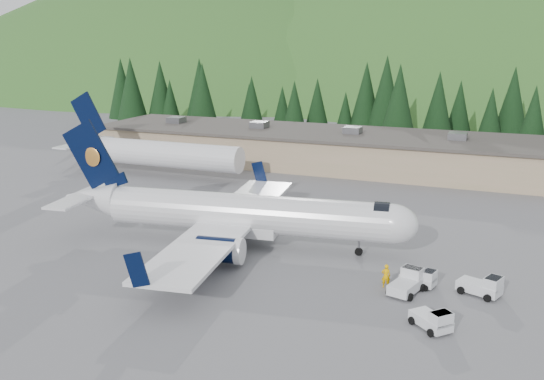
{
  "coord_description": "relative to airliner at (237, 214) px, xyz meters",
  "views": [
    {
      "loc": [
        22.1,
        -49.0,
        19.08
      ],
      "look_at": [
        0.0,
        6.0,
        4.0
      ],
      "focal_mm": 40.0,
      "sensor_mm": 36.0,
      "label": 1
    }
  ],
  "objects": [
    {
      "name": "tree_line",
      "position": [
        -9.55,
        61.39,
        4.52
      ],
      "size": [
        113.13,
        18.51,
        14.49
      ],
      "color": "black",
      "rests_on": "ground"
    },
    {
      "name": "baggage_tug_a",
      "position": [
        17.45,
        -3.42,
        -2.4
      ],
      "size": [
        2.93,
        2.12,
        1.43
      ],
      "rotation": [
        0.0,
        0.0,
        -0.23
      ],
      "color": "silver",
      "rests_on": "ground"
    },
    {
      "name": "baggage_tug_b",
      "position": [
        22.06,
        -3.47,
        -2.29
      ],
      "size": [
        3.48,
        2.72,
        1.67
      ],
      "rotation": [
        0.0,
        0.0,
        -0.36
      ],
      "color": "silver",
      "rests_on": "ground"
    },
    {
      "name": "terminal_building",
      "position": [
        -4.01,
        38.13,
        -0.42
      ],
      "size": [
        71.0,
        17.0,
        6.1
      ],
      "color": "tan",
      "rests_on": "ground"
    },
    {
      "name": "ground",
      "position": [
        1.0,
        0.13,
        -3.04
      ],
      "size": [
        600.0,
        600.0,
        0.0
      ],
      "primitive_type": "plane",
      "color": "#5D5D61"
    },
    {
      "name": "second_airliner",
      "position": [
        -23.93,
        22.13,
        0.28
      ],
      "size": [
        27.5,
        11.0,
        10.05
      ],
      "color": "white",
      "rests_on": "ground"
    },
    {
      "name": "baggage_tug_d",
      "position": [
        19.32,
        -10.54,
        -2.34
      ],
      "size": [
        3.15,
        3.06,
        1.56
      ],
      "rotation": [
        0.0,
        0.0,
        -0.74
      ],
      "color": "silver",
      "rests_on": "ground"
    },
    {
      "name": "ramp_worker",
      "position": [
        14.92,
        -4.68,
        -2.08
      ],
      "size": [
        0.8,
        0.64,
        1.91
      ],
      "primitive_type": "imported",
      "rotation": [
        0.0,
        0.0,
        3.43
      ],
      "color": "#FFB600",
      "rests_on": "ground"
    },
    {
      "name": "baggage_tug_c",
      "position": [
        16.66,
        -4.93,
        -2.25
      ],
      "size": [
        2.66,
        3.61,
        1.76
      ],
      "rotation": [
        0.0,
        0.0,
        1.31
      ],
      "color": "silver",
      "rests_on": "ground"
    },
    {
      "name": "airliner",
      "position": [
        0.0,
        0.0,
        0.0
      ],
      "size": [
        34.38,
        32.36,
        11.41
      ],
      "rotation": [
        0.0,
        0.0,
        0.13
      ],
      "color": "white",
      "rests_on": "ground"
    }
  ]
}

